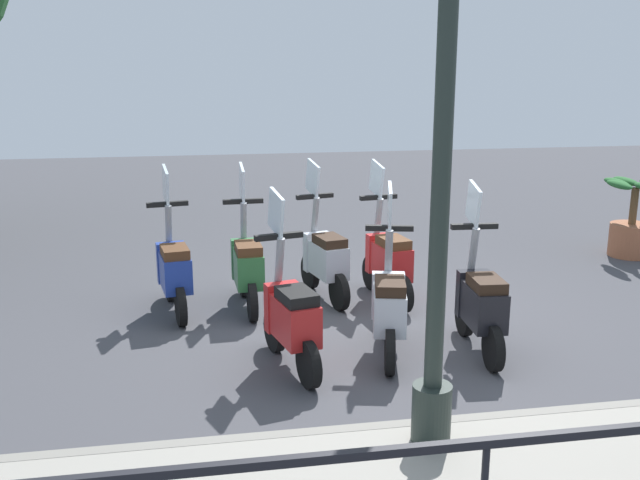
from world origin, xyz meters
name	(u,v)px	position (x,y,z in m)	size (l,w,h in m)	color
ground_plane	(373,330)	(0.00, 0.00, 0.00)	(28.00, 28.00, 0.00)	#424247
lamp_post_near	(442,167)	(-2.40, 0.20, 1.99)	(0.26, 0.90, 4.17)	#232D28
potted_palm	(632,224)	(2.11, -4.16, 0.45)	(1.06, 0.66, 1.05)	#9E5B3D
scooter_near_0	(480,302)	(-0.71, -0.82, 0.48)	(1.23, 0.44, 1.54)	black
scooter_near_1	(389,305)	(-0.63, 0.02, 0.48)	(1.22, 0.50, 1.54)	black
scooter_near_2	(291,316)	(-0.77, 0.92, 0.48)	(1.22, 0.51, 1.54)	black
scooter_far_0	(387,259)	(0.85, -0.37, 0.48)	(1.23, 0.47, 1.54)	black
scooter_far_1	(324,257)	(1.03, 0.31, 0.48)	(1.22, 0.51, 1.54)	black
scooter_far_2	(247,265)	(0.87, 1.18, 0.48)	(1.23, 0.44, 1.54)	black
scooter_far_3	(174,269)	(0.85, 1.95, 0.48)	(1.23, 0.46, 1.54)	black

